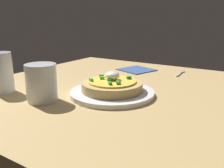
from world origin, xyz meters
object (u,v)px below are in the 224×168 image
fork (181,73)px  cup_far (42,85)px  pizza (112,85)px  napkin (137,70)px  plate (112,93)px  cup_near (2,75)px

fork → cup_far: bearing=153.1°
pizza → cup_far: bearing=-131.8°
pizza → napkin: pizza is taller
fork → napkin: fork is taller
cup_far → napkin: cup_far is taller
plate → cup_far: (-13.05, -14.52, 3.85)cm
pizza → plate: bearing=-49.3°
cup_far → pizza: bearing=48.2°
fork → cup_near: bearing=140.1°
pizza → cup_near: bearing=-152.2°
fork → plate: bearing=162.8°
plate → cup_far: size_ratio=2.42×
pizza → napkin: size_ratio=1.39×
pizza → fork: bearing=77.5°
pizza → fork: pizza is taller
pizza → cup_near: 33.18cm
cup_near → plate: bearing=27.7°
cup_near → napkin: 53.86cm
plate → fork: (8.41, 38.20, -0.41)cm
pizza → napkin: bearing=105.5°
plate → napkin: size_ratio=1.93×
plate → napkin: plate is taller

